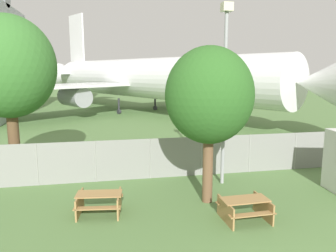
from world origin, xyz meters
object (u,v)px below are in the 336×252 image
Objects in this scene: picnic_bench_near_cabin at (245,207)px; tree_near_hangar at (8,68)px; picnic_bench_open_grass at (99,201)px; airplane at (144,79)px; tree_left_of_cabin at (209,96)px.

tree_near_hangar is at bearing 145.61° from picnic_bench_near_cabin.
picnic_bench_near_cabin is at bearing -34.39° from tree_near_hangar.
airplane is at bearing 79.46° from picnic_bench_open_grass.
picnic_bench_near_cabin and picnic_bench_open_grass have the same top height.
picnic_bench_open_grass is 0.23× the size of tree_near_hangar.
picnic_bench_open_grass is 5.58m from tree_left_of_cabin.
tree_near_hangar is at bearing 130.65° from picnic_bench_open_grass.
tree_near_hangar reaches higher than tree_left_of_cabin.
tree_left_of_cabin is at bearing -27.71° from tree_near_hangar.
tree_left_of_cabin reaches higher than picnic_bench_near_cabin.
picnic_bench_open_grass is at bearing -176.07° from tree_left_of_cabin.
picnic_bench_open_grass is (-4.93, 1.52, 0.00)m from picnic_bench_near_cabin.
picnic_bench_near_cabin is 0.93× the size of picnic_bench_open_grass.
tree_left_of_cabin is at bearing 113.00° from picnic_bench_near_cabin.
picnic_bench_near_cabin is at bearing -17.09° from picnic_bench_open_grass.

